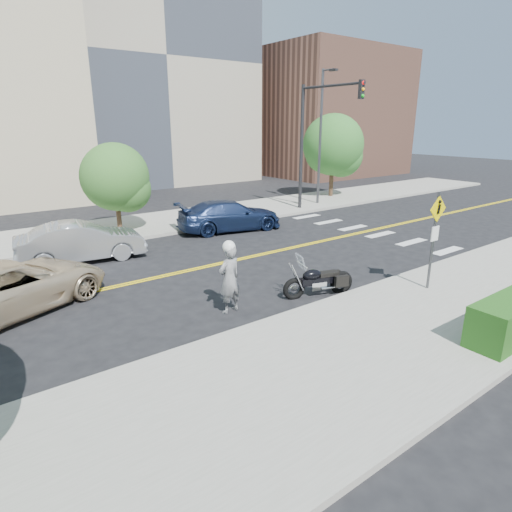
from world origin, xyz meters
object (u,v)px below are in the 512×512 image
Objects in this scene: motorcyclist at (229,277)px; suv at (11,286)px; parked_car_silver at (81,242)px; pedestrian_sign at (435,232)px; motorcycle at (319,274)px; parked_car_blue at (230,215)px.

suv is at bearing -44.93° from motorcyclist.
motorcyclist is at bearing -156.89° from parked_car_silver.
motorcyclist reaches higher than parked_car_silver.
parked_car_silver is (-1.97, 7.25, -0.27)m from motorcyclist.
pedestrian_sign is 1.33× the size of motorcycle.
parked_car_blue is at bearing -76.01° from parked_car_silver.
motorcycle is at bearing -142.43° from suv.
parked_car_silver reaches higher than suv.
motorcyclist is 0.39× the size of suv.
motorcyclist is 7.52m from parked_car_silver.
parked_car_silver is at bearing 107.34° from parked_car_blue.
parked_car_silver is 0.90× the size of parked_car_blue.
motorcycle is at bearing 159.87° from motorcyclist.
motorcyclist is at bearing -150.41° from suv.
motorcycle is 0.42× the size of suv.
pedestrian_sign is 0.56× the size of suv.
suv is 1.16× the size of parked_car_silver.
parked_car_blue is at bearing 91.10° from motorcycle.
pedestrian_sign is 1.45× the size of motorcyclist.
pedestrian_sign is 0.58× the size of parked_car_blue.
motorcyclist is 0.40× the size of parked_car_blue.
pedestrian_sign reaches higher than motorcycle.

